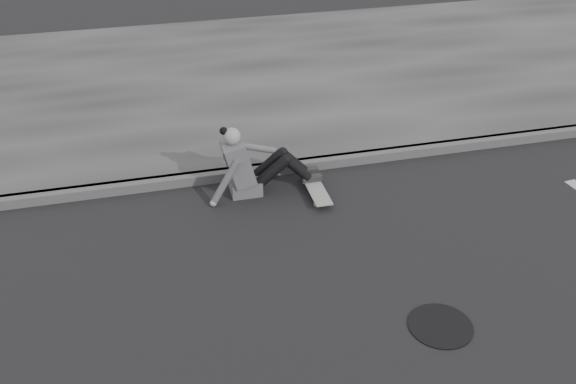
# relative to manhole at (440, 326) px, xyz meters

# --- Properties ---
(ground) EXTENTS (80.00, 80.00, 0.00)m
(ground) POSITION_rel_manhole_xyz_m (-0.99, 0.43, -0.01)
(ground) COLOR black
(ground) RESTS_ON ground
(curb) EXTENTS (24.00, 0.16, 0.12)m
(curb) POSITION_rel_manhole_xyz_m (-0.99, 3.01, 0.05)
(curb) COLOR #4B4B4B
(curb) RESTS_ON ground
(sidewalk) EXTENTS (24.00, 6.00, 0.12)m
(sidewalk) POSITION_rel_manhole_xyz_m (-0.99, 6.03, 0.05)
(sidewalk) COLOR #373737
(sidewalk) RESTS_ON ground
(manhole) EXTENTS (0.58, 0.58, 0.01)m
(manhole) POSITION_rel_manhole_xyz_m (0.00, 0.00, 0.00)
(manhole) COLOR black
(manhole) RESTS_ON ground
(skateboard) EXTENTS (0.20, 0.78, 0.09)m
(skateboard) POSITION_rel_manhole_xyz_m (-0.47, 2.41, 0.07)
(skateboard) COLOR #A0A09B
(skateboard) RESTS_ON ground
(seated_woman) EXTENTS (1.38, 0.46, 0.88)m
(seated_woman) POSITION_rel_manhole_xyz_m (-1.21, 2.66, 0.35)
(seated_woman) COLOR #525254
(seated_woman) RESTS_ON ground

